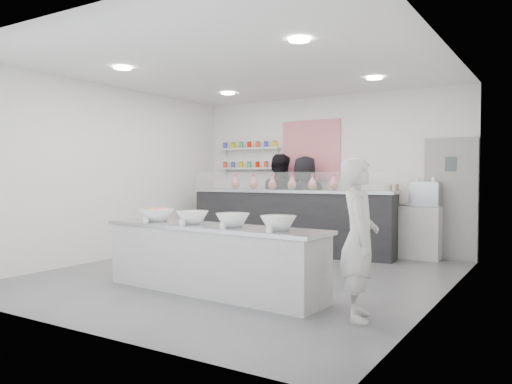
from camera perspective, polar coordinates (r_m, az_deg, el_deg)
floor at (r=7.38m, az=-1.38°, el=-9.47°), size 6.00×6.00×0.00m
ceiling at (r=7.40m, az=-1.40°, el=13.95°), size 6.00×6.00×0.00m
back_wall at (r=9.89m, az=8.17°, el=2.16°), size 5.50×0.00×5.50m
left_wall at (r=9.04m, az=-16.15°, el=2.12°), size 0.00×6.00×6.00m
right_wall at (r=6.18m, az=20.50°, el=2.16°), size 0.00×6.00×6.00m
back_door at (r=9.19m, az=21.34°, el=-0.75°), size 0.88×0.04×2.10m
pattern_panel at (r=10.02m, az=6.29°, el=4.74°), size 1.25×0.03×1.20m
jar_shelf_lower at (r=10.62m, az=-0.73°, el=2.71°), size 1.45×0.22×0.04m
jar_shelf_upper at (r=10.64m, az=-0.73°, el=4.97°), size 1.45×0.22×0.04m
preserve_jars at (r=10.61m, az=-0.79°, el=4.22°), size 1.45×0.10×0.56m
downlight_0 at (r=7.52m, az=-14.99°, el=13.52°), size 0.24×0.24×0.02m
downlight_1 at (r=5.87m, az=4.99°, el=16.92°), size 0.24×0.24×0.02m
downlight_2 at (r=9.47m, az=-3.23°, el=11.18°), size 0.24×0.24×0.02m
downlight_3 at (r=8.21m, az=13.39°, el=12.55°), size 0.24×0.24×0.02m
prep_counter at (r=6.27m, az=-5.05°, el=-7.63°), size 3.12×0.88×0.84m
back_bar at (r=9.33m, az=4.12°, el=-3.38°), size 3.89×1.06×1.19m
sneeze_guard at (r=8.98m, az=3.32°, el=1.26°), size 3.77×0.37×0.32m
espresso_ledge at (r=9.21m, az=16.48°, el=-4.26°), size 1.29×0.41×0.95m
espresso_machine at (r=9.07m, az=18.81°, el=-0.17°), size 0.49×0.34×0.37m
cup_stacks at (r=9.22m, az=15.29°, el=-0.20°), size 0.24×0.24×0.34m
prep_bowls at (r=6.21m, az=-5.06°, el=-3.04°), size 2.39×0.65×0.17m
label_cards at (r=5.79m, az=-7.95°, el=-3.90°), size 2.01×0.04×0.07m
cookie_bags at (r=9.29m, az=4.13°, el=1.16°), size 2.57×0.41×0.29m
woman_prep at (r=5.17m, az=11.68°, el=-5.26°), size 0.58×0.70×1.64m
staff_left at (r=9.93m, az=2.59°, el=-1.07°), size 1.05×0.90×1.87m
staff_right at (r=9.59m, az=5.62°, el=-1.32°), size 1.05×0.88×1.83m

